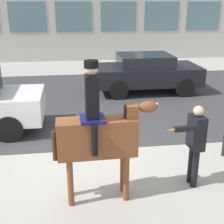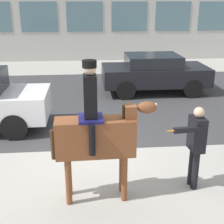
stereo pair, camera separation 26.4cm
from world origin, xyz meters
TOP-DOWN VIEW (x-y plane):
  - ground_plane at (0.00, 0.00)m, footprint 80.00×80.00m
  - road_surface at (0.00, 4.75)m, footprint 21.29×8.50m
  - mounted_horse_lead at (0.11, -1.49)m, footprint 1.88×0.65m
  - pedestrian_bystander at (1.99, -1.30)m, footprint 0.82×0.49m
  - street_car_far_lane at (2.69, 5.53)m, footprint 4.15×2.07m

SIDE VIEW (x-z plane):
  - ground_plane at x=0.00m, z-range 0.00..0.00m
  - road_surface at x=0.00m, z-range 0.00..0.01m
  - street_car_far_lane at x=2.69m, z-range 0.05..1.57m
  - pedestrian_bystander at x=1.99m, z-range 0.14..1.82m
  - mounted_horse_lead at x=0.11m, z-range 0.01..2.63m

